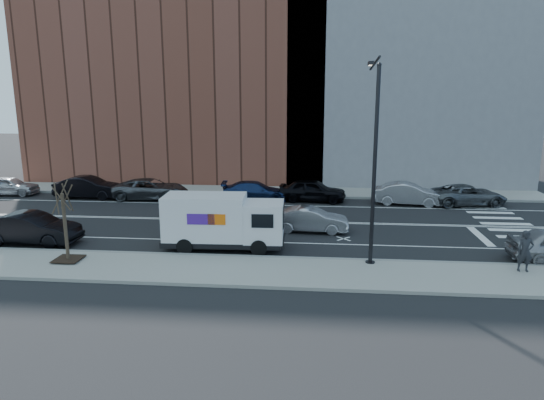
% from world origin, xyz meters
% --- Properties ---
extents(ground, '(120.00, 120.00, 0.00)m').
position_xyz_m(ground, '(0.00, 0.00, 0.00)').
color(ground, black).
rests_on(ground, ground).
extents(sidewalk_near, '(44.00, 3.60, 0.15)m').
position_xyz_m(sidewalk_near, '(0.00, -8.80, 0.07)').
color(sidewalk_near, gray).
rests_on(sidewalk_near, ground).
extents(sidewalk_far, '(44.00, 3.60, 0.15)m').
position_xyz_m(sidewalk_far, '(0.00, 8.80, 0.07)').
color(sidewalk_far, gray).
rests_on(sidewalk_far, ground).
extents(curb_near, '(44.00, 0.25, 0.17)m').
position_xyz_m(curb_near, '(0.00, -7.00, 0.08)').
color(curb_near, gray).
rests_on(curb_near, ground).
extents(curb_far, '(44.00, 0.25, 0.17)m').
position_xyz_m(curb_far, '(0.00, 7.00, 0.08)').
color(curb_far, gray).
rests_on(curb_far, ground).
extents(crosswalk, '(3.00, 14.00, 0.01)m').
position_xyz_m(crosswalk, '(16.00, 0.00, 0.00)').
color(crosswalk, white).
rests_on(crosswalk, ground).
extents(road_markings, '(40.00, 8.60, 0.01)m').
position_xyz_m(road_markings, '(0.00, 0.00, 0.00)').
color(road_markings, white).
rests_on(road_markings, ground).
extents(bldg_brick, '(26.00, 10.00, 22.00)m').
position_xyz_m(bldg_brick, '(-8.00, 15.60, 11.00)').
color(bldg_brick, brown).
rests_on(bldg_brick, ground).
extents(bldg_concrete, '(20.00, 10.00, 26.00)m').
position_xyz_m(bldg_concrete, '(12.00, 15.60, 13.00)').
color(bldg_concrete, slate).
rests_on(bldg_concrete, ground).
extents(streetlight, '(0.44, 4.02, 9.34)m').
position_xyz_m(streetlight, '(7.00, -6.91, 5.08)').
color(streetlight, black).
rests_on(streetlight, ground).
extents(street_tree, '(1.20, 1.20, 3.75)m').
position_xyz_m(street_tree, '(-7.00, -8.40, 1.45)').
color(street_tree, black).
rests_on(street_tree, ground).
extents(fedex_van, '(6.18, 2.35, 2.79)m').
position_xyz_m(fedex_van, '(-0.22, -5.60, 1.46)').
color(fedex_van, black).
rests_on(fedex_van, ground).
extents(far_parked_a, '(4.43, 2.04, 1.47)m').
position_xyz_m(far_parked_a, '(-19.20, 5.90, 0.74)').
color(far_parked_a, '#A6A6AB').
rests_on(far_parked_a, ground).
extents(far_parked_b, '(4.97, 1.75, 1.63)m').
position_xyz_m(far_parked_b, '(-12.61, 5.47, 0.82)').
color(far_parked_b, black).
rests_on(far_parked_b, ground).
extents(far_parked_c, '(5.59, 2.82, 1.52)m').
position_xyz_m(far_parked_c, '(-7.83, 5.58, 0.76)').
color(far_parked_c, '#47494F').
rests_on(far_parked_c, ground).
extents(far_parked_d, '(5.03, 2.38, 1.42)m').
position_xyz_m(far_parked_d, '(-0.00, 5.75, 0.71)').
color(far_parked_d, '#15244B').
rests_on(far_parked_d, ground).
extents(far_parked_e, '(5.00, 2.37, 1.65)m').
position_xyz_m(far_parked_e, '(4.20, 5.87, 0.83)').
color(far_parked_e, black).
rests_on(far_parked_e, ground).
extents(far_parked_f, '(4.94, 2.26, 1.57)m').
position_xyz_m(far_parked_f, '(10.97, 5.38, 0.78)').
color(far_parked_f, '#A7A7AC').
rests_on(far_parked_f, ground).
extents(far_parked_g, '(5.52, 3.11, 1.46)m').
position_xyz_m(far_parked_g, '(15.14, 5.66, 0.73)').
color(far_parked_g, '#4D5055').
rests_on(far_parked_g, ground).
extents(driving_sedan, '(4.32, 1.68, 1.40)m').
position_xyz_m(driving_sedan, '(4.20, -2.03, 0.70)').
color(driving_sedan, '#9D9CA1').
rests_on(driving_sedan, ground).
extents(near_parked_rear_a, '(5.05, 1.94, 1.64)m').
position_xyz_m(near_parked_rear_a, '(-10.40, -5.63, 0.82)').
color(near_parked_rear_a, black).
rests_on(near_parked_rear_a, ground).
extents(pedestrian, '(0.69, 0.48, 1.83)m').
position_xyz_m(pedestrian, '(13.57, -7.89, 1.07)').
color(pedestrian, '#222327').
rests_on(pedestrian, sidewalk_near).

